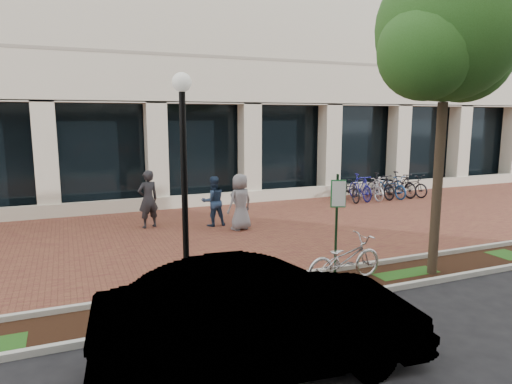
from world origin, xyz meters
name	(u,v)px	position (x,y,z in m)	size (l,w,h in m)	color
ground	(249,230)	(0.00, 0.00, 0.00)	(120.00, 120.00, 0.00)	black
brick_plaza	(249,230)	(0.00, 0.00, 0.01)	(40.00, 9.00, 0.01)	brown
planting_strip	(337,284)	(0.00, -5.25, 0.01)	(40.00, 1.50, 0.01)	black
curb_plaza_side	(320,271)	(0.00, -4.50, 0.06)	(40.00, 0.12, 0.12)	#B7B7AD
curb_street_side	(358,294)	(0.00, -6.00, 0.06)	(40.00, 0.12, 0.12)	#B7B7AD
parking_sign	(337,213)	(0.14, -4.93, 1.53)	(0.34, 0.07, 2.41)	#13361C
lamppost	(184,177)	(-3.29, -4.92, 2.51)	(0.36, 0.36, 4.45)	black
street_tree	(448,39)	(2.49, -5.47, 5.31)	(3.71, 3.10, 7.06)	#4B3B2B
locked_bicycle	(344,259)	(0.23, -5.14, 0.52)	(0.69, 1.99, 1.04)	silver
pedestrian_left	(148,199)	(-2.93, 1.63, 0.96)	(0.70, 0.46, 1.92)	#242529
pedestrian_mid	(213,201)	(-0.87, 1.05, 0.84)	(0.82, 0.64, 1.69)	navy
pedestrian_right	(240,202)	(-0.22, 0.19, 0.92)	(0.90, 0.58, 1.84)	slate
bollard	(379,187)	(7.58, 3.18, 0.50)	(0.12, 0.12, 0.99)	silver
bike_rack_cluster	(381,187)	(7.62, 3.11, 0.54)	(4.29, 2.07, 1.15)	black
sedan_near_curb	(263,318)	(-2.86, -7.72, 0.78)	(1.66, 4.76, 1.57)	silver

